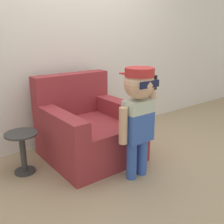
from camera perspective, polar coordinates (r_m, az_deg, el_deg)
name	(u,v)px	position (r m, az deg, el deg)	size (l,w,h in m)	color
ground_plane	(106,153)	(3.12, -1.26, -8.81)	(10.00, 10.00, 0.00)	#998466
wall_back	(74,37)	(3.36, -8.35, 15.87)	(10.00, 0.05, 2.60)	silver
armchair	(88,129)	(2.96, -5.34, -3.79)	(0.92, 0.96, 0.90)	maroon
person_child	(138,107)	(2.39, 5.75, 1.14)	(0.44, 0.33, 1.06)	#3356AD
side_table	(23,149)	(2.75, -18.87, -7.57)	(0.32, 0.32, 0.42)	#333333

